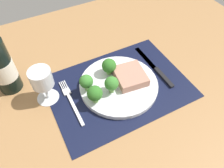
# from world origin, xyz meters

# --- Properties ---
(ground_plane) EXTENTS (1.40, 1.10, 0.03)m
(ground_plane) POSITION_xyz_m (0.00, 0.00, -0.01)
(ground_plane) COLOR #996D42
(placemat) EXTENTS (0.46, 0.33, 0.00)m
(placemat) POSITION_xyz_m (0.00, 0.00, 0.00)
(placemat) COLOR black
(placemat) RESTS_ON ground_plane
(plate) EXTENTS (0.26, 0.26, 0.02)m
(plate) POSITION_xyz_m (0.00, 0.00, 0.01)
(plate) COLOR silver
(plate) RESTS_ON placemat
(steak) EXTENTS (0.11, 0.11, 0.03)m
(steak) POSITION_xyz_m (0.04, -0.00, 0.03)
(steak) COLOR tan
(steak) RESTS_ON plate
(broccoli_near_fork) EXTENTS (0.05, 0.05, 0.06)m
(broccoli_near_fork) POSITION_xyz_m (-0.10, -0.03, 0.06)
(broccoli_near_fork) COLOR #6B994C
(broccoli_near_fork) RESTS_ON plate
(broccoli_center) EXTENTS (0.05, 0.05, 0.06)m
(broccoli_center) POSITION_xyz_m (-0.01, 0.06, 0.05)
(broccoli_center) COLOR #6B994C
(broccoli_center) RESTS_ON plate
(broccoli_near_steak) EXTENTS (0.04, 0.04, 0.06)m
(broccoli_near_steak) POSITION_xyz_m (-0.04, -0.02, 0.06)
(broccoli_near_steak) COLOR #6B994C
(broccoli_near_steak) RESTS_ON plate
(broccoli_front_edge) EXTENTS (0.04, 0.04, 0.06)m
(broccoli_front_edge) POSITION_xyz_m (-0.10, 0.03, 0.06)
(broccoli_front_edge) COLOR #6B994C
(broccoli_front_edge) RESTS_ON plate
(fork) EXTENTS (0.02, 0.19, 0.01)m
(fork) POSITION_xyz_m (-0.16, 0.01, 0.01)
(fork) COLOR silver
(fork) RESTS_ON placemat
(knife) EXTENTS (0.02, 0.23, 0.01)m
(knife) POSITION_xyz_m (0.16, 0.01, 0.01)
(knife) COLOR black
(knife) RESTS_ON placemat
(wine_bottle) EXTENTS (0.08, 0.08, 0.28)m
(wine_bottle) POSITION_xyz_m (-0.32, 0.17, 0.10)
(wine_bottle) COLOR black
(wine_bottle) RESTS_ON ground_plane
(wine_glass) EXTENTS (0.07, 0.07, 0.12)m
(wine_glass) POSITION_xyz_m (-0.23, 0.07, 0.09)
(wine_glass) COLOR silver
(wine_glass) RESTS_ON ground_plane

